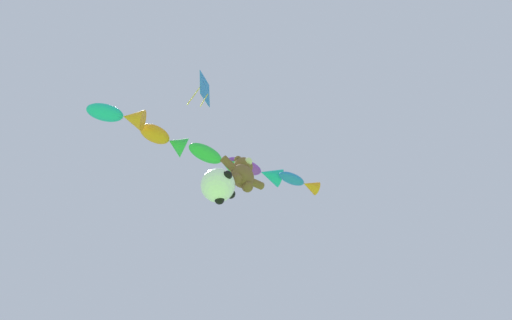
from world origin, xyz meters
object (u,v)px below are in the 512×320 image
object	(u,v)px
fish_kite_violet	(257,171)
fish_kite_teal	(119,116)
fish_kite_cobalt	(301,182)
teddy_bear_kite	(243,173)
diamond_kite	(204,90)
fish_kite_emerald	(218,159)
fish_kite_tangerine	(166,139)
soccer_ball_kite	(218,185)

from	to	relation	value
fish_kite_violet	fish_kite_teal	size ratio (longest dim) A/B	1.12
fish_kite_cobalt	fish_kite_violet	size ratio (longest dim) A/B	0.71
teddy_bear_kite	fish_kite_teal	size ratio (longest dim) A/B	0.76
diamond_kite	teddy_bear_kite	bearing A→B (deg)	15.10
fish_kite_cobalt	fish_kite_emerald	size ratio (longest dim) A/B	0.79
teddy_bear_kite	fish_kite_cobalt	bearing A→B (deg)	-2.17
fish_kite_cobalt	fish_kite_tangerine	xyz separation A→B (m)	(-5.45, 2.36, 0.90)
fish_kite_cobalt	fish_kite_emerald	bearing A→B (deg)	158.49
fish_kite_violet	fish_kite_tangerine	bearing A→B (deg)	158.59
fish_kite_cobalt	diamond_kite	size ratio (longest dim) A/B	0.56
fish_kite_tangerine	fish_kite_cobalt	bearing A→B (deg)	-23.40
fish_kite_violet	diamond_kite	distance (m)	4.03
fish_kite_violet	fish_kite_emerald	world-z (taller)	fish_kite_violet
soccer_ball_kite	diamond_kite	world-z (taller)	diamond_kite
fish_kite_cobalt	fish_kite_tangerine	world-z (taller)	fish_kite_tangerine
fish_kite_emerald	diamond_kite	xyz separation A→B (m)	(-2.07, -1.89, 0.22)
fish_kite_tangerine	fish_kite_teal	distance (m)	2.11
teddy_bear_kite	fish_kite_violet	bearing A→B (deg)	31.96
soccer_ball_kite	fish_kite_teal	size ratio (longest dim) A/B	0.49
soccer_ball_kite	fish_kite_violet	size ratio (longest dim) A/B	0.43
teddy_bear_kite	fish_kite_cobalt	xyz separation A→B (m)	(2.90, -0.11, 2.68)
fish_kite_violet	fish_kite_teal	world-z (taller)	fish_kite_violet
diamond_kite	fish_kite_cobalt	bearing A→B (deg)	6.00
soccer_ball_kite	fish_kite_cobalt	bearing A→B (deg)	-6.36
soccer_ball_kite	diamond_kite	size ratio (longest dim) A/B	0.34
fish_kite_teal	diamond_kite	bearing A→B (deg)	-55.47
fish_kite_cobalt	fish_kite_teal	world-z (taller)	fish_kite_teal
fish_kite_cobalt	fish_kite_teal	size ratio (longest dim) A/B	0.80
soccer_ball_kite	fish_kite_tangerine	size ratio (longest dim) A/B	0.53
fish_kite_teal	fish_kite_cobalt	bearing A→B (deg)	-17.43
fish_kite_emerald	fish_kite_tangerine	world-z (taller)	fish_kite_tangerine
fish_kite_teal	fish_kite_tangerine	bearing A→B (deg)	0.92
fish_kite_violet	fish_kite_tangerine	xyz separation A→B (m)	(-3.78, 1.48, 0.54)
fish_kite_cobalt	teddy_bear_kite	bearing A→B (deg)	177.83
teddy_bear_kite	fish_kite_cobalt	size ratio (longest dim) A/B	0.95
soccer_ball_kite	teddy_bear_kite	bearing A→B (deg)	-24.17
soccer_ball_kite	fish_kite_teal	bearing A→B (deg)	153.52
soccer_ball_kite	fish_kite_emerald	xyz separation A→B (m)	(0.18, 0.93, 3.81)
soccer_ball_kite	fish_kite_emerald	bearing A→B (deg)	79.04
soccer_ball_kite	fish_kite_emerald	size ratio (longest dim) A/B	0.48
fish_kite_emerald	teddy_bear_kite	bearing A→B (deg)	-69.49
fish_kite_violet	fish_kite_tangerine	size ratio (longest dim) A/B	1.22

